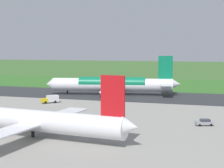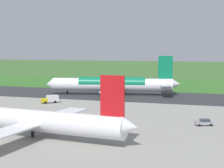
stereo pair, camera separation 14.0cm
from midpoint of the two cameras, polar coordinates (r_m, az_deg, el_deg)
name	(u,v)px [view 2 (the right image)]	position (r m, az deg, el deg)	size (l,w,h in m)	color
ground_plane	(87,94)	(147.75, -4.02, -1.61)	(800.00, 800.00, 0.00)	#3D662D
runway_asphalt	(87,94)	(147.74, -4.02, -1.60)	(600.00, 33.32, 0.06)	#2D3033
grass_verge_foreground	(117,84)	(188.57, 0.87, -0.03)	(600.00, 80.00, 0.04)	#346B27
airliner_main	(113,84)	(143.55, 0.18, -0.06)	(53.79, 44.31, 15.88)	white
airliner_parked_mid	(33,120)	(76.96, -12.33, -5.61)	(46.59, 38.16, 13.59)	white
service_car_followme	(204,122)	(89.90, 14.49, -5.91)	(4.57, 3.23, 1.62)	gray
service_truck_fuel	(51,99)	(124.67, -9.70, -2.37)	(5.73, 5.66, 2.65)	gold
no_stopping_sign	(108,82)	(187.82, -0.69, 0.36)	(0.60, 0.10, 2.30)	slate
traffic_cone_orange	(98,83)	(192.57, -2.14, 0.16)	(0.40, 0.40, 0.55)	orange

